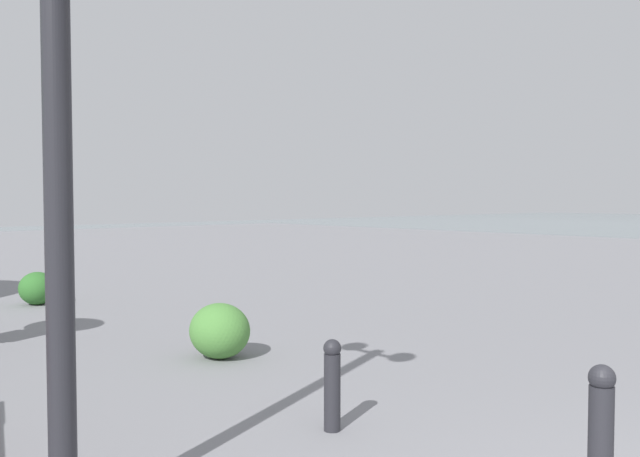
# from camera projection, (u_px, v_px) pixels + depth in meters

# --- Properties ---
(lamppost) EXTENTS (0.98, 0.28, 3.84)m
(lamppost) POSITION_uv_depth(u_px,v_px,m) (55.00, 15.00, 3.26)
(lamppost) COLOR #232328
(lamppost) RESTS_ON ground
(bollard_near) EXTENTS (0.13, 0.13, 0.86)m
(bollard_near) POSITION_uv_depth(u_px,v_px,m) (601.00, 449.00, 3.23)
(bollard_near) COLOR #232328
(bollard_near) RESTS_ON ground
(bollard_mid) EXTENTS (0.13, 0.13, 0.66)m
(bollard_mid) POSITION_uv_depth(u_px,v_px,m) (332.00, 383.00, 4.75)
(bollard_mid) COLOR #232328
(bollard_mid) RESTS_ON ground
(shrub_low) EXTENTS (0.61, 0.55, 0.52)m
(shrub_low) POSITION_uv_depth(u_px,v_px,m) (37.00, 288.00, 10.45)
(shrub_low) COLOR #2D6628
(shrub_low) RESTS_ON ground
(shrub_round) EXTENTS (0.68, 0.61, 0.58)m
(shrub_round) POSITION_uv_depth(u_px,v_px,m) (220.00, 331.00, 6.93)
(shrub_round) COLOR #477F38
(shrub_round) RESTS_ON ground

